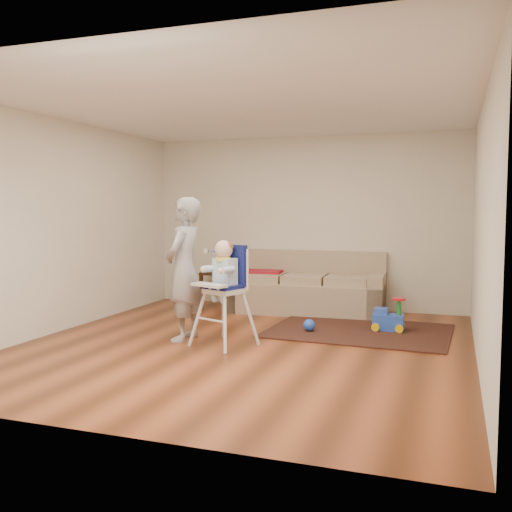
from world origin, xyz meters
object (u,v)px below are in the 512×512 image
(side_table, at_px, (221,288))
(ride_on_toy, at_px, (388,314))
(toy_ball, at_px, (309,325))
(sofa, at_px, (305,282))
(high_chair, at_px, (224,295))
(adult, at_px, (184,269))

(side_table, xyz_separation_m, ride_on_toy, (2.84, -1.23, -0.04))
(toy_ball, bearing_deg, ride_on_toy, 22.98)
(sofa, distance_m, toy_ball, 1.49)
(side_table, bearing_deg, high_chair, -66.43)
(toy_ball, bearing_deg, high_chair, -127.83)
(toy_ball, xyz_separation_m, high_chair, (-0.76, -0.98, 0.49))
(toy_ball, bearing_deg, adult, -145.56)
(side_table, height_order, toy_ball, side_table)
(sofa, bearing_deg, ride_on_toy, -38.84)
(ride_on_toy, bearing_deg, sofa, 142.65)
(ride_on_toy, relative_size, high_chair, 0.35)
(sofa, relative_size, toy_ball, 15.91)
(adult, bearing_deg, toy_ball, 122.97)
(side_table, relative_size, high_chair, 0.44)
(high_chair, bearing_deg, toy_ball, 72.93)
(ride_on_toy, bearing_deg, side_table, 155.42)
(toy_ball, xyz_separation_m, adult, (-1.31, -0.90, 0.76))
(side_table, distance_m, high_chair, 2.87)
(toy_ball, height_order, adult, adult)
(adult, bearing_deg, sofa, 157.02)
(toy_ball, relative_size, adult, 0.09)
(adult, bearing_deg, side_table, -168.19)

